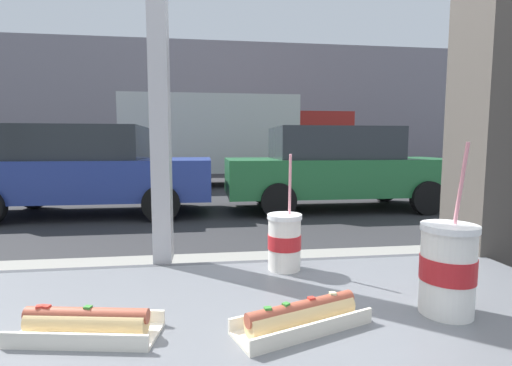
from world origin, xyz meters
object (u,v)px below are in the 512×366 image
Objects in this scene: hotdog_tray_near at (302,316)px; parked_car_blue at (88,170)px; parked_car_green at (337,168)px; box_truck at (234,137)px; soda_cup_left at (448,268)px; hotdog_tray_far at (87,323)px; soda_cup_right at (284,241)px.

parked_car_blue reaches higher than hotdog_tray_near.
parked_car_green is 0.65× the size of box_truck.
soda_cup_left is 0.67m from hotdog_tray_far.
hotdog_tray_far is 6.99m from parked_car_blue.
soda_cup_left is 1.31× the size of hotdog_tray_far.
hotdog_tray_near is 11.68m from box_truck.
soda_cup_left is 0.07× the size of parked_car_green.
parked_car_green is at bearing 66.92° from hotdog_tray_far.
parked_car_blue is 0.63× the size of box_truck.
parked_car_blue is 0.98× the size of parked_car_green.
soda_cup_left is 7.22m from parked_car_blue.
soda_cup_left is 0.39m from soda_cup_right.
box_truck is at bearing 86.41° from hotdog_tray_near.
soda_cup_left reaches higher than hotdog_tray_near.
hotdog_tray_near is at bearing -110.26° from parked_car_green.
soda_cup_right is 0.51m from hotdog_tray_far.
parked_car_green reaches higher than hotdog_tray_near.
hotdog_tray_near is 7.16m from parked_car_green.
soda_cup_left is 11.64m from box_truck.
hotdog_tray_far is at bearing 176.82° from hotdog_tray_near.
soda_cup_right is 1.19× the size of hotdog_tray_far.
parked_car_blue is (-2.43, 6.40, -0.21)m from soda_cup_right.
parked_car_blue is 5.88m from box_truck.
soda_cup_right is 6.85m from parked_car_green.
hotdog_tray_far is at bearing -95.42° from box_truck.
soda_cup_left is 0.07× the size of parked_car_blue.
box_truck reaches higher than hotdog_tray_near.
soda_cup_right reaches higher than hotdog_tray_near.
soda_cup_right is 0.33m from hotdog_tray_near.
soda_cup_left is at bearing -68.13° from parked_car_blue.
parked_car_blue reaches higher than soda_cup_right.
parked_car_blue is (-2.39, 6.71, -0.16)m from hotdog_tray_near.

